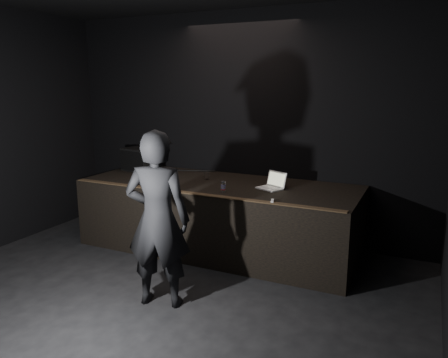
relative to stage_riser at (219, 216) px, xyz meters
name	(u,v)px	position (x,y,z in m)	size (l,w,h in m)	color
ground	(92,344)	(0.00, -2.73, -0.50)	(7.00, 7.00, 0.00)	black
room_walls	(77,130)	(0.00, -2.73, 1.52)	(6.10, 7.10, 3.52)	black
stage_riser	(219,216)	(0.00, 0.00, 0.00)	(4.00, 1.50, 1.00)	black
riser_lip	(195,193)	(0.00, -0.71, 0.51)	(3.92, 0.10, 0.01)	brown
stage_monitor	(140,159)	(-1.58, 0.28, 0.68)	(0.62, 0.50, 0.37)	black
cable	(185,170)	(-0.90, 0.55, 0.51)	(0.02, 0.02, 1.03)	black
laptop	(273,184)	(0.82, 0.02, 0.56)	(0.42, 0.40, 0.22)	white
beer_can	(223,187)	(0.30, -0.48, 0.57)	(0.06, 0.06, 0.15)	silver
plastic_cup	(207,176)	(-0.27, 0.14, 0.55)	(0.08, 0.08, 0.11)	white
wii_remote	(272,201)	(1.05, -0.65, 0.51)	(0.03, 0.14, 0.03)	silver
person	(158,220)	(0.14, -1.78, 0.48)	(0.71, 0.47, 1.95)	black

